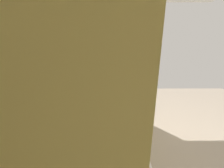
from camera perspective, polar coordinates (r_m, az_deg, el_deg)
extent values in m
plane|color=gray|center=(2.80, 25.79, -24.50)|extent=(6.74, 6.74, 0.00)
cube|color=beige|center=(1.93, -10.96, 5.19)|extent=(4.34, 0.12, 2.80)
cube|color=#D1BE62|center=(1.98, -0.31, -25.96)|extent=(3.37, 0.59, 0.86)
cube|color=beige|center=(1.71, -0.33, -15.08)|extent=(3.40, 0.62, 0.02)
cube|color=#332819|center=(1.84, 10.53, -30.68)|extent=(0.01, 0.01, 0.79)
cube|color=#332819|center=(2.19, 8.12, -21.42)|extent=(0.01, 0.01, 0.79)
cube|color=#332819|center=(2.58, 6.59, -14.80)|extent=(0.01, 0.01, 0.79)
cube|color=#332819|center=(2.99, 5.54, -9.98)|extent=(0.01, 0.01, 0.79)
cube|color=#D5BB64|center=(1.46, -5.11, 16.39)|extent=(2.57, 0.36, 0.63)
cube|color=black|center=(3.72, -0.14, -4.24)|extent=(0.64, 0.60, 0.88)
cube|color=black|center=(3.74, 4.57, -4.85)|extent=(0.50, 0.01, 0.48)
cube|color=black|center=(3.58, -0.15, 2.51)|extent=(0.60, 0.57, 0.02)
cube|color=black|center=(3.57, -4.67, 3.75)|extent=(0.60, 0.04, 0.18)
cylinder|color=#38383D|center=(3.44, 1.66, 2.18)|extent=(0.11, 0.11, 0.01)
cylinder|color=#38383D|center=(3.71, 1.52, 3.27)|extent=(0.11, 0.11, 0.01)
cylinder|color=#38383D|center=(3.44, -1.95, 2.18)|extent=(0.11, 0.11, 0.01)
cylinder|color=#38383D|center=(3.71, -1.83, 3.27)|extent=(0.11, 0.11, 0.01)
cube|color=#B7BABF|center=(2.29, -0.79, -2.30)|extent=(0.48, 0.39, 0.29)
cube|color=black|center=(2.26, 4.26, -2.64)|extent=(0.30, 0.01, 0.20)
cube|color=#2D2D33|center=(2.47, 3.87, -0.87)|extent=(0.09, 0.01, 0.20)
cylinder|color=silver|center=(2.85, 1.61, -1.05)|extent=(0.18, 0.18, 0.04)
cylinder|color=#FCD8D2|center=(2.84, 1.61, -0.85)|extent=(0.15, 0.15, 0.02)
cylinder|color=#B7BABF|center=(1.86, 2.60, -9.72)|extent=(0.13, 0.13, 0.13)
cylinder|color=black|center=(1.82, 2.63, -7.53)|extent=(0.03, 0.03, 0.02)
cylinder|color=#B7BABF|center=(1.91, 2.51, -8.08)|extent=(0.08, 0.02, 0.05)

